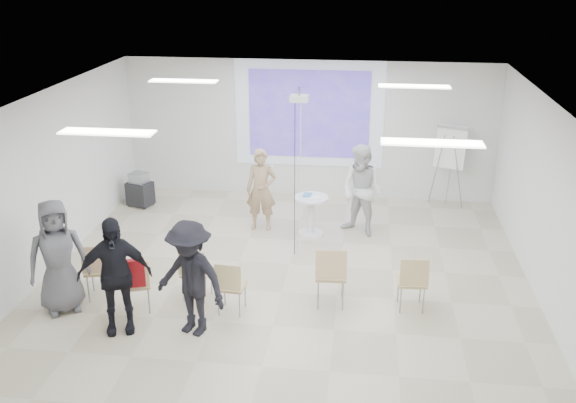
# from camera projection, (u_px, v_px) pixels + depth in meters

# --- Properties ---
(floor) EXTENTS (8.00, 9.00, 0.10)m
(floor) POSITION_uv_depth(u_px,v_px,m) (282.00, 295.00, 10.28)
(floor) COLOR beige
(floor) RESTS_ON ground
(ceiling) EXTENTS (8.00, 9.00, 0.10)m
(ceiling) POSITION_uv_depth(u_px,v_px,m) (281.00, 104.00, 9.16)
(ceiling) COLOR white
(ceiling) RESTS_ON wall_back
(wall_back) EXTENTS (8.00, 0.10, 3.00)m
(wall_back) POSITION_uv_depth(u_px,v_px,m) (309.00, 129.00, 13.93)
(wall_back) COLOR silver
(wall_back) RESTS_ON floor
(wall_left) EXTENTS (0.10, 9.00, 3.00)m
(wall_left) POSITION_uv_depth(u_px,v_px,m) (29.00, 194.00, 10.18)
(wall_left) COLOR silver
(wall_left) RESTS_ON floor
(wall_right) EXTENTS (0.10, 9.00, 3.00)m
(wall_right) POSITION_uv_depth(u_px,v_px,m) (559.00, 218.00, 9.26)
(wall_right) COLOR silver
(wall_right) RESTS_ON floor
(projection_halo) EXTENTS (3.20, 0.01, 2.30)m
(projection_halo) POSITION_uv_depth(u_px,v_px,m) (309.00, 114.00, 13.74)
(projection_halo) COLOR silver
(projection_halo) RESTS_ON wall_back
(projection_image) EXTENTS (2.60, 0.01, 1.90)m
(projection_image) POSITION_uv_depth(u_px,v_px,m) (309.00, 114.00, 13.73)
(projection_image) COLOR #4935B4
(projection_image) RESTS_ON wall_back
(pedestal_table) EXTENTS (0.70, 0.70, 0.80)m
(pedestal_table) POSITION_uv_depth(u_px,v_px,m) (311.00, 213.00, 12.20)
(pedestal_table) COLOR white
(pedestal_table) RESTS_ON floor
(player_left) EXTENTS (0.67, 0.46, 1.83)m
(player_left) POSITION_uv_depth(u_px,v_px,m) (261.00, 185.00, 12.32)
(player_left) COLOR tan
(player_left) RESTS_ON floor
(player_right) EXTENTS (1.19, 1.13, 1.95)m
(player_right) POSITION_uv_depth(u_px,v_px,m) (362.00, 186.00, 12.08)
(player_right) COLOR white
(player_right) RESTS_ON floor
(controller_left) EXTENTS (0.04, 0.12, 0.04)m
(controller_left) POSITION_uv_depth(u_px,v_px,m) (272.00, 167.00, 12.43)
(controller_left) COLOR silver
(controller_left) RESTS_ON player_left
(controller_right) EXTENTS (0.09, 0.11, 0.04)m
(controller_right) POSITION_uv_depth(u_px,v_px,m) (354.00, 164.00, 12.21)
(controller_right) COLOR silver
(controller_right) RESTS_ON player_right
(chair_far_left) EXTENTS (0.54, 0.56, 0.95)m
(chair_far_left) POSITION_uv_depth(u_px,v_px,m) (99.00, 267.00, 9.87)
(chair_far_left) COLOR tan
(chair_far_left) RESTS_ON floor
(chair_left_mid) EXTENTS (0.53, 0.55, 0.87)m
(chair_left_mid) POSITION_uv_depth(u_px,v_px,m) (136.00, 281.00, 9.51)
(chair_left_mid) COLOR tan
(chair_left_mid) RESTS_ON floor
(chair_left_inner) EXTENTS (0.46, 0.49, 0.88)m
(chair_left_inner) POSITION_uv_depth(u_px,v_px,m) (195.00, 270.00, 9.84)
(chair_left_inner) COLOR tan
(chair_left_inner) RESTS_ON floor
(chair_center) EXTENTS (0.43, 0.46, 0.86)m
(chair_center) POSITION_uv_depth(u_px,v_px,m) (230.00, 284.00, 9.47)
(chair_center) COLOR tan
(chair_center) RESTS_ON floor
(chair_right_inner) EXTENTS (0.49, 0.53, 0.99)m
(chair_right_inner) POSITION_uv_depth(u_px,v_px,m) (331.00, 272.00, 9.64)
(chair_right_inner) COLOR tan
(chair_right_inner) RESTS_ON floor
(chair_right_far) EXTENTS (0.45, 0.48, 0.90)m
(chair_right_far) POSITION_uv_depth(u_px,v_px,m) (413.00, 279.00, 9.55)
(chair_right_far) COLOR tan
(chair_right_far) RESTS_ON floor
(red_jacket) EXTENTS (0.45, 0.25, 0.42)m
(red_jacket) POSITION_uv_depth(u_px,v_px,m) (129.00, 274.00, 9.31)
(red_jacket) COLOR #A21419
(red_jacket) RESTS_ON chair_left_mid
(laptop) EXTENTS (0.35, 0.27, 0.03)m
(laptop) POSITION_uv_depth(u_px,v_px,m) (197.00, 270.00, 9.95)
(laptop) COLOR black
(laptop) RESTS_ON chair_left_inner
(audience_left) EXTENTS (1.32, 1.02, 2.00)m
(audience_left) POSITION_uv_depth(u_px,v_px,m) (114.00, 267.00, 8.89)
(audience_left) COLOR black
(audience_left) RESTS_ON floor
(audience_mid) EXTENTS (1.42, 1.10, 1.94)m
(audience_mid) POSITION_uv_depth(u_px,v_px,m) (190.00, 271.00, 8.84)
(audience_mid) COLOR black
(audience_mid) RESTS_ON floor
(audience_outer) EXTENTS (1.16, 1.06, 1.98)m
(audience_outer) POSITION_uv_depth(u_px,v_px,m) (57.00, 250.00, 9.42)
(audience_outer) COLOR slate
(audience_outer) RESTS_ON floor
(flipchart_easel) EXTENTS (0.71, 0.56, 1.74)m
(flipchart_easel) POSITION_uv_depth(u_px,v_px,m) (450.00, 148.00, 13.34)
(flipchart_easel) COLOR gray
(flipchart_easel) RESTS_ON floor
(av_cart) EXTENTS (0.59, 0.53, 0.74)m
(av_cart) POSITION_uv_depth(u_px,v_px,m) (140.00, 191.00, 13.69)
(av_cart) COLOR black
(av_cart) RESTS_ON floor
(ceiling_projector) EXTENTS (0.30, 0.25, 3.00)m
(ceiling_projector) POSITION_uv_depth(u_px,v_px,m) (299.00, 106.00, 10.66)
(ceiling_projector) COLOR white
(ceiling_projector) RESTS_ON ceiling
(fluor_panel_nw) EXTENTS (1.20, 0.30, 0.02)m
(fluor_panel_nw) POSITION_uv_depth(u_px,v_px,m) (184.00, 81.00, 11.27)
(fluor_panel_nw) COLOR white
(fluor_panel_nw) RESTS_ON ceiling
(fluor_panel_ne) EXTENTS (1.20, 0.30, 0.02)m
(fluor_panel_ne) POSITION_uv_depth(u_px,v_px,m) (414.00, 86.00, 10.81)
(fluor_panel_ne) COLOR white
(fluor_panel_ne) RESTS_ON ceiling
(fluor_panel_sw) EXTENTS (1.20, 0.30, 0.02)m
(fluor_panel_sw) POSITION_uv_depth(u_px,v_px,m) (107.00, 132.00, 8.03)
(fluor_panel_sw) COLOR white
(fluor_panel_sw) RESTS_ON ceiling
(fluor_panel_se) EXTENTS (1.20, 0.30, 0.02)m
(fluor_panel_se) POSITION_uv_depth(u_px,v_px,m) (432.00, 143.00, 7.57)
(fluor_panel_se) COLOR white
(fluor_panel_se) RESTS_ON ceiling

